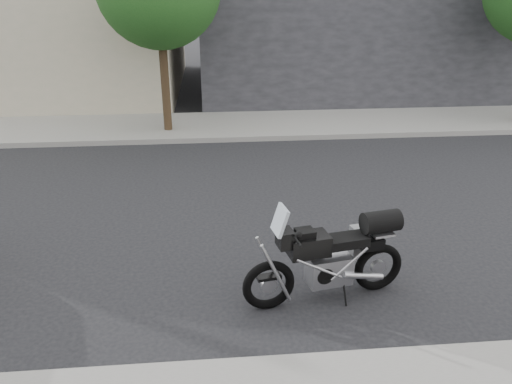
# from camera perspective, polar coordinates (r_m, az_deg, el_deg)

# --- Properties ---
(ground) EXTENTS (120.00, 120.00, 0.00)m
(ground) POSITION_cam_1_polar(r_m,az_deg,el_deg) (9.66, -0.50, -3.08)
(ground) COLOR black
(ground) RESTS_ON ground
(far_sidewalk) EXTENTS (44.00, 3.00, 0.15)m
(far_sidewalk) POSITION_cam_1_polar(r_m,az_deg,el_deg) (15.73, -2.49, 7.59)
(far_sidewalk) COLOR gray
(far_sidewalk) RESTS_ON ground
(far_building_dark) EXTENTS (16.00, 11.00, 7.00)m
(far_building_dark) POSITION_cam_1_polar(r_m,az_deg,el_deg) (23.46, 14.90, 20.46)
(far_building_dark) COLOR #28272C
(far_building_dark) RESTS_ON ground
(motorcycle) EXTENTS (2.42, 1.06, 1.54)m
(motorcycle) POSITION_cam_1_polar(r_m,az_deg,el_deg) (7.19, 9.13, -7.18)
(motorcycle) COLOR black
(motorcycle) RESTS_ON ground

